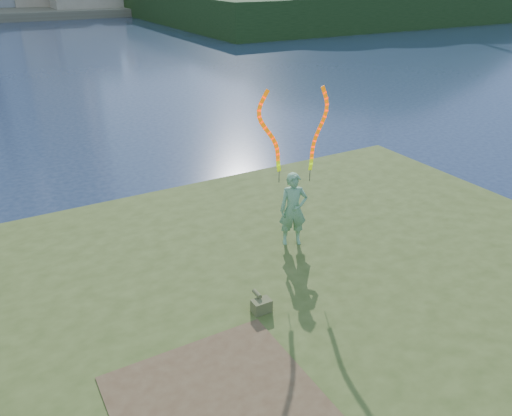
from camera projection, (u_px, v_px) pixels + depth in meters
ground at (244, 299)px, 11.89m from camera, size 320.00×320.00×0.00m
grassy_knoll at (298, 345)px, 9.95m from camera, size 20.00×18.00×0.80m
dirt_patch at (217, 402)px, 8.06m from camera, size 3.20×3.00×0.02m
wooded_hill at (385, 13)px, 85.23m from camera, size 78.00×50.00×63.00m
woman_with_ribbons at (294, 192)px, 12.15m from camera, size 1.99×0.88×4.25m
canvas_bag at (261, 305)px, 10.13m from camera, size 0.39×0.44×0.37m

